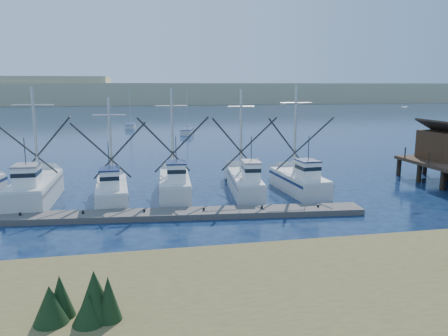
{
  "coord_description": "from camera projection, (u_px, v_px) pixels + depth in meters",
  "views": [
    {
      "loc": [
        -6.67,
        -23.28,
        8.72
      ],
      "look_at": [
        -0.47,
        8.0,
        2.71
      ],
      "focal_mm": 35.0,
      "sensor_mm": 36.0,
      "label": 1
    }
  ],
  "objects": [
    {
      "name": "sailboat_far",
      "position": [
        131.0,
        126.0,
        91.07
      ],
      "size": [
        2.07,
        6.4,
        8.1
      ],
      "rotation": [
        0.0,
        0.0,
        -0.06
      ],
      "color": "silver",
      "rests_on": "ground"
    },
    {
      "name": "sailboat_near",
      "position": [
        187.0,
        131.0,
        80.06
      ],
      "size": [
        3.14,
        6.08,
        8.1
      ],
      "rotation": [
        0.0,
        0.0,
        -0.23
      ],
      "color": "silver",
      "rests_on": "ground"
    },
    {
      "name": "ground",
      "position": [
        259.0,
        239.0,
        25.33
      ],
      "size": [
        500.0,
        500.0,
        0.0
      ],
      "primitive_type": "plane",
      "color": "#0C1934",
      "rests_on": "ground"
    },
    {
      "name": "trawler_fleet",
      "position": [
        127.0,
        188.0,
        33.71
      ],
      "size": [
        29.08,
        8.48,
        9.62
      ],
      "color": "silver",
      "rests_on": "ground"
    },
    {
      "name": "floating_dock",
      "position": [
        144.0,
        215.0,
        29.31
      ],
      "size": [
        30.0,
        4.77,
        0.4
      ],
      "primitive_type": "cube",
      "rotation": [
        0.0,
        0.0,
        -0.09
      ],
      "color": "#55504C",
      "rests_on": "ground"
    },
    {
      "name": "flying_gull",
      "position": [
        403.0,
        107.0,
        37.16
      ],
      "size": [
        0.94,
        0.17,
        0.17
      ],
      "color": "white",
      "rests_on": "ground"
    },
    {
      "name": "dune_ridge",
      "position": [
        149.0,
        93.0,
        226.83
      ],
      "size": [
        360.0,
        60.0,
        10.0
      ],
      "primitive_type": "cube",
      "color": "tan",
      "rests_on": "ground"
    }
  ]
}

